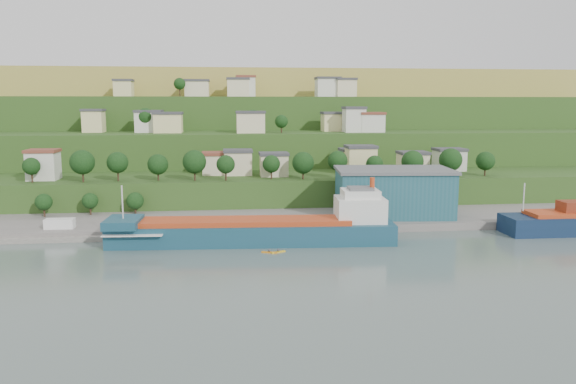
{
  "coord_description": "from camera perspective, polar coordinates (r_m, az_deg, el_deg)",
  "views": [
    {
      "loc": [
        -11.83,
        -119.7,
        32.06
      ],
      "look_at": [
        3.27,
        15.0,
        10.82
      ],
      "focal_mm": 35.0,
      "sensor_mm": 36.0,
      "label": 1
    }
  ],
  "objects": [
    {
      "name": "warehouse",
      "position": [
        155.78,
        10.65,
        0.03
      ],
      "size": [
        32.61,
        21.76,
        12.8
      ],
      "rotation": [
        0.0,
        0.0,
        -0.09
      ],
      "color": "#1F515D",
      "rests_on": "quay"
    },
    {
      "name": "pebble_beach",
      "position": [
        151.56,
        -22.84,
        -4.02
      ],
      "size": [
        40.0,
        18.0,
        2.4
      ],
      "primitive_type": "cube",
      "color": "slate",
      "rests_on": "ground"
    },
    {
      "name": "cargo_ship_near",
      "position": [
        131.09,
        -2.67,
        -4.04
      ],
      "size": [
        66.44,
        14.06,
        16.95
      ],
      "rotation": [
        0.0,
        0.0,
        -0.06
      ],
      "color": "#15434F",
      "rests_on": "ground"
    },
    {
      "name": "hillside",
      "position": [
        290.43,
        -4.03,
        2.56
      ],
      "size": [
        360.0,
        210.0,
        96.0
      ],
      "color": "#284719",
      "rests_on": "ground"
    },
    {
      "name": "ground",
      "position": [
        124.49,
        -0.73,
        -6.02
      ],
      "size": [
        500.0,
        500.0,
        0.0
      ],
      "primitive_type": "plane",
      "color": "#4C5D56",
      "rests_on": "ground"
    },
    {
      "name": "caravan",
      "position": [
        148.28,
        -22.17,
        -3.14
      ],
      "size": [
        6.94,
        2.99,
        3.22
      ],
      "primitive_type": "cube",
      "rotation": [
        0.0,
        0.0,
        -0.02
      ],
      "color": "white",
      "rests_on": "pebble_beach"
    },
    {
      "name": "dinghy",
      "position": [
        143.32,
        -19.03,
        -3.88
      ],
      "size": [
        3.81,
        2.46,
        0.71
      ],
      "primitive_type": "cube",
      "rotation": [
        0.0,
        0.0,
        -0.34
      ],
      "color": "silver",
      "rests_on": "pebble_beach"
    },
    {
      "name": "quay",
      "position": [
        154.46,
        5.65,
        -3.12
      ],
      "size": [
        220.0,
        26.0,
        4.0
      ],
      "primitive_type": "cube",
      "color": "slate",
      "rests_on": "ground"
    },
    {
      "name": "kayak_yellow",
      "position": [
        123.25,
        -1.0,
        -6.05
      ],
      "size": [
        3.35,
        1.95,
        0.85
      ],
      "rotation": [
        0.0,
        0.0,
        0.43
      ],
      "color": "gold",
      "rests_on": "ground"
    },
    {
      "name": "kayak_orange",
      "position": [
        123.03,
        -1.91,
        -6.08
      ],
      "size": [
        3.48,
        1.75,
        0.87
      ],
      "rotation": [
        0.0,
        0.0,
        -0.34
      ],
      "color": "orange",
      "rests_on": "ground"
    }
  ]
}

